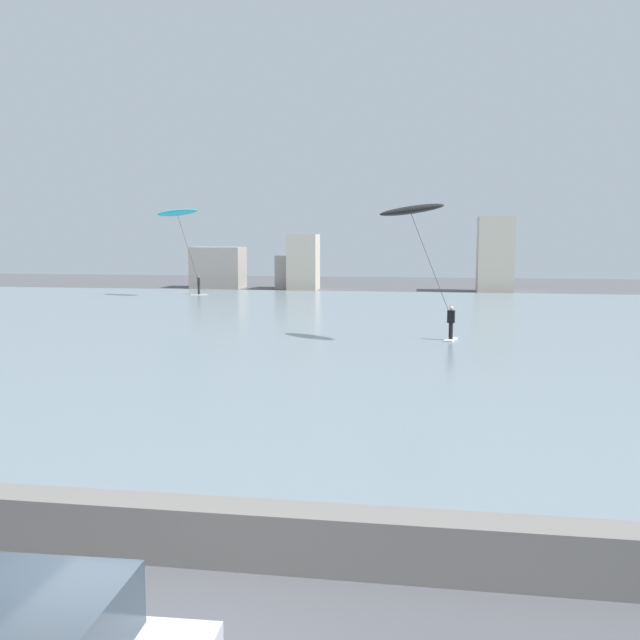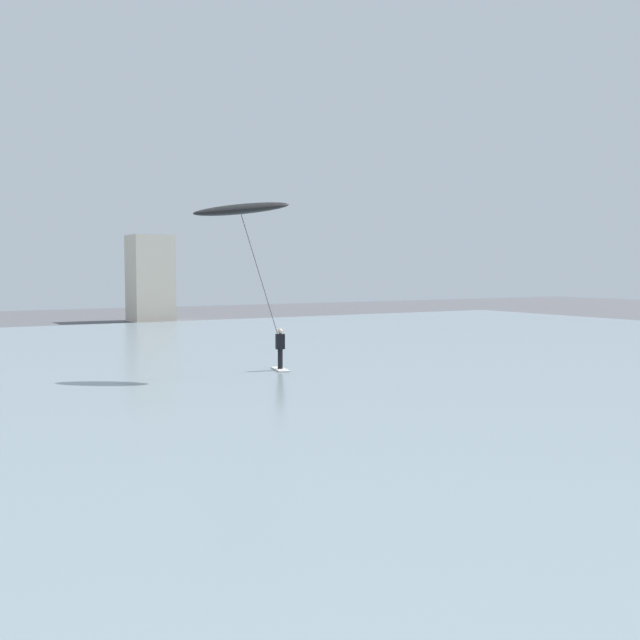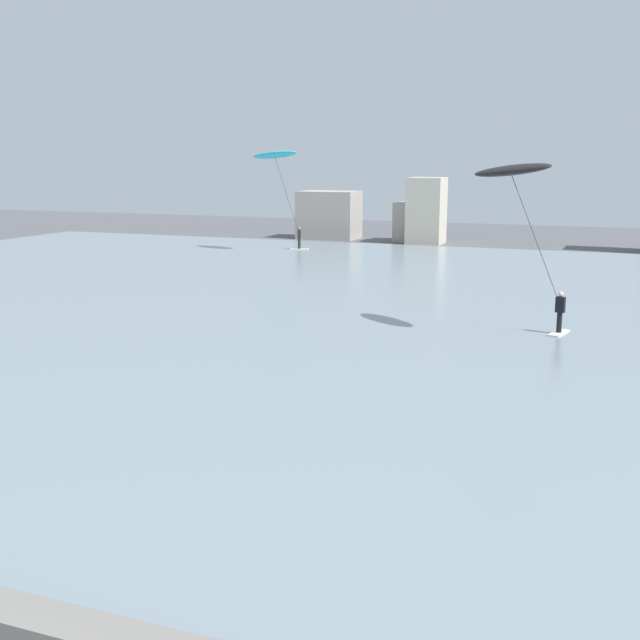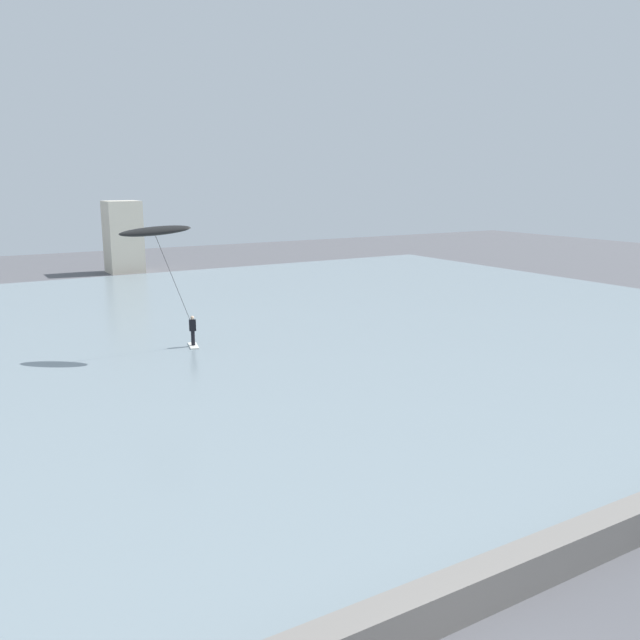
% 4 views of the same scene
% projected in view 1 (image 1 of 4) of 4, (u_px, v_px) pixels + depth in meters
% --- Properties ---
extents(seawall_barrier, '(60.00, 0.70, 0.92)m').
position_uv_depth(seawall_barrier, '(221.00, 533.00, 10.94)').
color(seawall_barrier, slate).
rests_on(seawall_barrier, ground).
extents(water_bay, '(84.00, 52.00, 0.10)m').
position_uv_depth(water_bay, '(369.00, 331.00, 37.17)').
color(water_bay, gray).
rests_on(water_bay, ground).
extents(far_shore_buildings, '(30.52, 4.24, 6.83)m').
position_uv_depth(far_shore_buildings, '(335.00, 263.00, 66.13)').
color(far_shore_buildings, '#A89E93').
rests_on(far_shore_buildings, ground).
extents(kitesurfer_black, '(4.18, 2.93, 6.65)m').
position_uv_depth(kitesurfer_black, '(414.00, 219.00, 32.55)').
color(kitesurfer_black, silver).
rests_on(kitesurfer_black, water_bay).
extents(kitesurfer_cyan, '(4.14, 3.41, 7.36)m').
position_uv_depth(kitesurfer_cyan, '(179.00, 218.00, 56.92)').
color(kitesurfer_cyan, silver).
rests_on(kitesurfer_cyan, water_bay).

